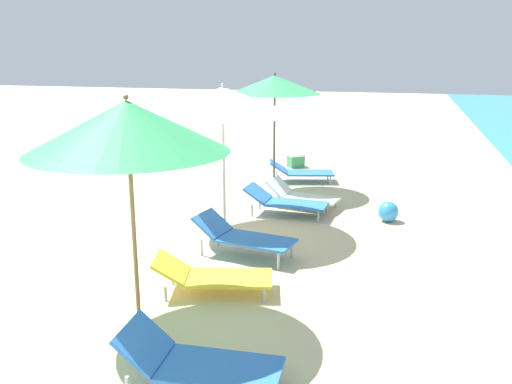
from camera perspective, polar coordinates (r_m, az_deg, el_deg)
The scene contains 11 objects.
umbrella_second at distance 6.10m, azimuth -13.29°, elevation 6.68°, with size 2.24×2.24×2.70m.
lounger_second_shoreside at distance 7.36m, azimuth -4.63°, elevation -8.66°, with size 1.67×0.97×0.51m.
lounger_second_inland at distance 5.50m, azimuth -6.19°, elevation -17.24°, with size 1.58×0.72×0.58m.
umbrella_third at distance 9.38m, azimuth -3.50°, elevation 9.52°, with size 2.51×2.51×2.61m.
lounger_third_shoreside at distance 10.63m, azimuth 3.04°, elevation -0.95°, with size 1.62×0.70×0.57m.
lounger_third_inland at distance 8.55m, azimuth -1.37°, elevation -4.61°, with size 1.67×0.91×0.63m.
umbrella_farthest at distance 12.19m, azimuth 1.97°, elevation 11.14°, with size 2.01×2.01×2.67m.
lounger_farthest_shoreside at distance 13.38m, azimuth 4.69°, elevation 2.18°, with size 1.67×1.00×0.53m.
lounger_farthest_inland at distance 11.23m, azimuth 4.77°, elevation -0.33°, with size 1.54×0.89×0.55m.
cooler_box at distance 15.09m, azimuth 4.18°, elevation 3.32°, with size 0.53×0.51×0.37m.
beach_ball at distance 10.58m, azimuth 13.67°, elevation -2.02°, with size 0.39×0.39×0.39m, color #338CD8.
Camera 1 is at (2.69, -1.76, 3.18)m, focal length 38.24 mm.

